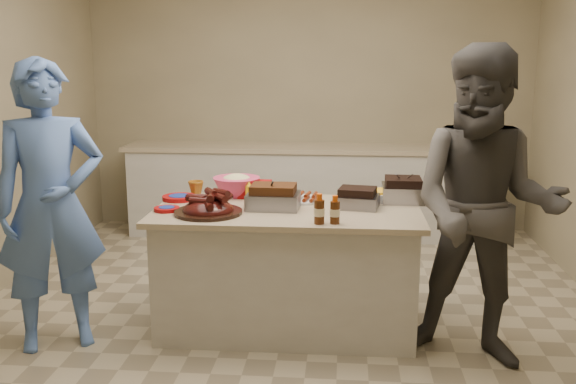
# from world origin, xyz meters

# --- Properties ---
(room) EXTENTS (4.50, 5.00, 2.70)m
(room) POSITION_xyz_m (0.00, 0.00, 0.00)
(room) COLOR gray
(room) RESTS_ON ground
(back_counter) EXTENTS (3.60, 0.64, 0.90)m
(back_counter) POSITION_xyz_m (0.00, 2.20, 0.45)
(back_counter) COLOR #BCB8AE
(back_counter) RESTS_ON ground
(island) EXTENTS (1.72, 0.91, 0.81)m
(island) POSITION_xyz_m (0.02, -0.10, 0.00)
(island) COLOR #BCB8AE
(island) RESTS_ON ground
(rib_platter) EXTENTS (0.52, 0.52, 0.17)m
(rib_platter) POSITION_xyz_m (-0.46, -0.28, 0.81)
(rib_platter) COLOR #400F0C
(rib_platter) RESTS_ON island
(pulled_pork_tray) EXTENTS (0.34, 0.26, 0.10)m
(pulled_pork_tray) POSITION_xyz_m (-0.07, -0.09, 0.81)
(pulled_pork_tray) COLOR #47230F
(pulled_pork_tray) RESTS_ON island
(brisket_tray) EXTENTS (0.31, 0.27, 0.08)m
(brisket_tray) POSITION_xyz_m (0.47, -0.02, 0.81)
(brisket_tray) COLOR black
(brisket_tray) RESTS_ON island
(roasting_pan) EXTENTS (0.28, 0.28, 0.11)m
(roasting_pan) POSITION_xyz_m (0.78, 0.18, 0.81)
(roasting_pan) COLOR gray
(roasting_pan) RESTS_ON island
(coleslaw_bowl) EXTENTS (0.33, 0.33, 0.23)m
(coleslaw_bowl) POSITION_xyz_m (-0.37, 0.26, 0.81)
(coleslaw_bowl) COLOR #D83666
(coleslaw_bowl) RESTS_ON island
(sausage_plate) EXTENTS (0.33, 0.33, 0.05)m
(sausage_plate) POSITION_xyz_m (0.09, 0.14, 0.81)
(sausage_plate) COLOR silver
(sausage_plate) RESTS_ON island
(mac_cheese_dish) EXTENTS (0.33, 0.27, 0.08)m
(mac_cheese_dish) POSITION_xyz_m (0.73, 0.21, 0.81)
(mac_cheese_dish) COLOR yellow
(mac_cheese_dish) RESTS_ON island
(bbq_bottle_a) EXTENTS (0.06, 0.06, 0.18)m
(bbq_bottle_a) POSITION_xyz_m (0.24, -0.45, 0.81)
(bbq_bottle_a) COLOR #401F0B
(bbq_bottle_a) RESTS_ON island
(bbq_bottle_b) EXTENTS (0.06, 0.06, 0.17)m
(bbq_bottle_b) POSITION_xyz_m (0.33, -0.44, 0.81)
(bbq_bottle_b) COLOR #401F0B
(bbq_bottle_b) RESTS_ON island
(mustard_bottle) EXTENTS (0.05, 0.05, 0.13)m
(mustard_bottle) POSITION_xyz_m (-0.27, 0.14, 0.81)
(mustard_bottle) COLOR yellow
(mustard_bottle) RESTS_ON island
(sauce_bowl) EXTENTS (0.12, 0.04, 0.12)m
(sauce_bowl) POSITION_xyz_m (-0.02, 0.05, 0.81)
(sauce_bowl) COLOR silver
(sauce_bowl) RESTS_ON island
(plate_stack_large) EXTENTS (0.23, 0.23, 0.03)m
(plate_stack_large) POSITION_xyz_m (-0.74, 0.10, 0.81)
(plate_stack_large) COLOR maroon
(plate_stack_large) RESTS_ON island
(plate_stack_small) EXTENTS (0.16, 0.16, 0.02)m
(plate_stack_small) POSITION_xyz_m (-0.74, -0.22, 0.81)
(plate_stack_small) COLOR maroon
(plate_stack_small) RESTS_ON island
(plastic_cup) EXTENTS (0.11, 0.10, 0.11)m
(plastic_cup) POSITION_xyz_m (-0.66, 0.25, 0.81)
(plastic_cup) COLOR #995D16
(plastic_cup) RESTS_ON island
(basket_stack) EXTENTS (0.22, 0.17, 0.11)m
(basket_stack) POSITION_xyz_m (-0.24, 0.23, 0.81)
(basket_stack) COLOR maroon
(basket_stack) RESTS_ON island
(guest_blue) EXTENTS (1.38, 1.88, 0.43)m
(guest_blue) POSITION_xyz_m (-1.39, -0.48, 0.00)
(guest_blue) COLOR #4F74BE
(guest_blue) RESTS_ON ground
(guest_gray) EXTENTS (1.38, 2.03, 0.70)m
(guest_gray) POSITION_xyz_m (1.18, -0.48, 0.00)
(guest_gray) COLOR #4B4844
(guest_gray) RESTS_ON ground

